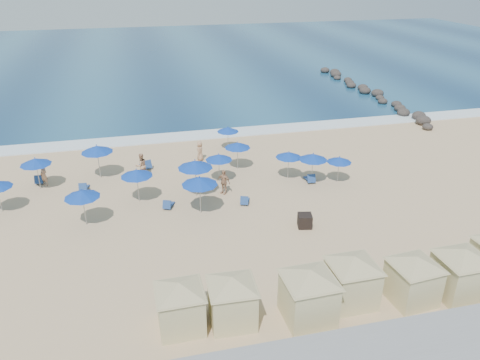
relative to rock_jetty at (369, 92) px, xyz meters
The scene contains 33 objects.
ground 34.59m from the rock_jetty, 133.95° to the right, with size 160.00×160.00×0.00m, color tan.
ocean 38.50m from the rock_jetty, 128.58° to the left, with size 160.00×80.00×0.06m, color navy.
surf_line 25.79m from the rock_jetty, 158.61° to the right, with size 160.00×2.50×0.08m, color white.
rock_jetty is the anchor object (origin of this frame).
trash_bin 32.84m from the rock_jetty, 124.34° to the right, with size 0.82×0.82×0.82m, color black.
cabana_0 43.34m from the rock_jetty, 128.40° to the right, with size 4.24×4.24×2.66m.
cabana_1 42.10m from the rock_jetty, 125.83° to the right, with size 4.27×4.27×2.68m.
cabana_2 40.74m from the rock_jetty, 121.52° to the right, with size 4.66×4.66×2.93m.
cabana_3 39.02m from the rock_jetty, 118.98° to the right, with size 4.49×4.49×2.82m.
cabana_4 38.23m from the rock_jetty, 114.83° to the right, with size 4.31×4.31×2.72m.
cabana_5 37.43m from the rock_jetty, 111.35° to the right, with size 4.56×4.56×2.86m.
umbrella_2 39.23m from the rock_jetty, 153.09° to the right, with size 2.13×2.13×2.42m.
umbrella_3 39.46m from the rock_jetty, 143.03° to the right, with size 2.15×2.15×2.44m.
umbrella_4 35.16m from the rock_jetty, 151.45° to the right, with size 2.31×2.31×2.63m.
umbrella_5 35.40m from the rock_jetty, 142.88° to the right, with size 2.12×2.12×2.42m.
umbrella_6 34.21m from the rock_jetty, 135.61° to the right, with size 2.30×2.30×2.61m.
umbrella_7 27.06m from the rock_jetty, 139.29° to the right, with size 1.99×1.99×2.27m.
umbrella_8 29.72m from the rock_jetty, 138.77° to the right, with size 1.96×1.96×2.23m.
umbrella_9 24.44m from the rock_jetty, 146.46° to the right, with size 1.85×1.85×2.10m.
umbrella_10 26.62m from the rock_jetty, 126.52° to the right, with size 2.07×2.07×2.35m.
umbrella_11 25.80m from the rock_jetty, 122.68° to the right, with size 1.79×1.79×2.04m.
umbrella_12 26.66m from the rock_jetty, 130.43° to the right, with size 1.93×1.93×2.20m.
umbrella_13 32.46m from the rock_jetty, 138.61° to the right, with size 2.38×2.38×2.71m.
beach_chair_0 38.86m from the rock_jetty, 154.57° to the right, with size 0.68×1.35×0.72m.
beach_chair_1 37.01m from the rock_jetty, 149.59° to the right, with size 0.68×1.29×0.69m.
beach_chair_2 31.64m from the rock_jetty, 150.00° to the right, with size 1.00×1.52×0.77m.
beach_chair_3 34.80m from the rock_jetty, 139.27° to the right, with size 0.94×1.32×0.67m.
beach_chair_4 31.62m from the rock_jetty, 132.45° to the right, with size 0.91×1.31×0.66m.
beach_chair_5 26.45m from the rock_jetty, 126.81° to the right, with size 0.73×1.37×0.73m.
beachgoer_0 38.72m from the rock_jetty, 153.56° to the right, with size 0.60×0.40×1.66m, color tan.
beachgoer_1 32.78m from the rock_jetty, 148.01° to the right, with size 0.90×0.70×1.85m, color tan.
beachgoer_2 31.07m from the rock_jetty, 136.13° to the right, with size 1.04×0.43×1.77m, color tan.
beachgoer_3 27.62m from the rock_jetty, 146.52° to the right, with size 0.79×0.52×1.62m, color tan.
Camera 1 is at (-4.15, -25.22, 14.79)m, focal length 35.00 mm.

